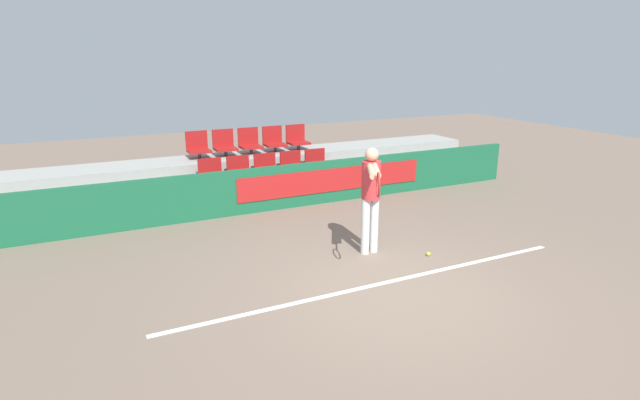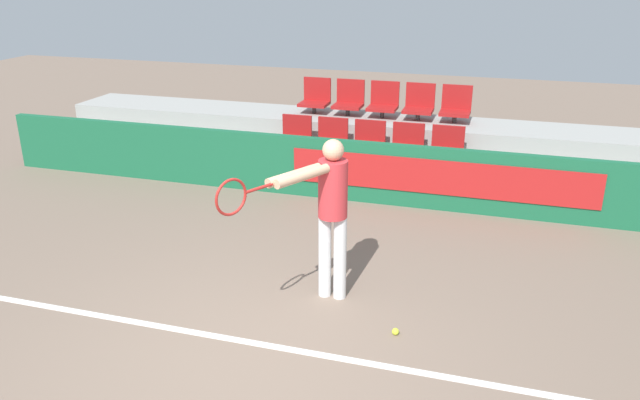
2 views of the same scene
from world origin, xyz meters
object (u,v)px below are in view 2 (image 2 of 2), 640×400
(stadium_chair_3, at_px, (407,146))
(tennis_ball, at_px, (395,332))
(stadium_chair_2, at_px, (368,143))
(tennis_player, at_px, (327,206))
(stadium_chair_8, at_px, (419,104))
(stadium_chair_1, at_px, (331,140))
(stadium_chair_6, at_px, (349,100))
(stadium_chair_7, at_px, (383,102))
(stadium_chair_9, at_px, (456,107))
(stadium_chair_0, at_px, (295,137))
(stadium_chair_5, at_px, (315,98))
(stadium_chair_4, at_px, (447,149))

(stadium_chair_3, distance_m, tennis_ball, 4.12)
(stadium_chair_2, height_order, tennis_player, tennis_player)
(stadium_chair_3, relative_size, stadium_chair_8, 1.00)
(tennis_ball, bearing_deg, stadium_chair_8, 96.50)
(stadium_chair_1, relative_size, stadium_chair_2, 1.00)
(stadium_chair_2, xyz_separation_m, stadium_chair_3, (0.59, 0.00, 0.00))
(stadium_chair_1, xyz_separation_m, stadium_chair_6, (0.00, 1.09, 0.40))
(stadium_chair_7, bearing_deg, stadium_chair_1, -118.29)
(stadium_chair_1, bearing_deg, stadium_chair_9, 31.77)
(stadium_chair_0, distance_m, stadium_chair_8, 2.11)
(stadium_chair_3, height_order, stadium_chair_9, stadium_chair_9)
(tennis_ball, bearing_deg, tennis_player, 150.29)
(stadium_chair_7, bearing_deg, stadium_chair_9, 0.00)
(stadium_chair_1, relative_size, stadium_chair_8, 1.00)
(stadium_chair_8, xyz_separation_m, tennis_player, (-0.21, -4.67, -0.03))
(tennis_player, bearing_deg, stadium_chair_3, 114.22)
(stadium_chair_1, relative_size, stadium_chair_5, 1.00)
(stadium_chair_2, height_order, stadium_chair_3, same)
(stadium_chair_0, xyz_separation_m, stadium_chair_2, (1.18, 0.00, 0.00))
(stadium_chair_1, relative_size, stadium_chair_7, 1.00)
(stadium_chair_4, height_order, stadium_chair_7, stadium_chair_7)
(stadium_chair_5, xyz_separation_m, stadium_chair_6, (0.59, 0.00, 0.00))
(stadium_chair_0, relative_size, stadium_chair_2, 1.00)
(stadium_chair_8, bearing_deg, stadium_chair_0, -148.23)
(stadium_chair_3, bearing_deg, tennis_ball, -81.77)
(stadium_chair_6, xyz_separation_m, stadium_chair_8, (1.18, 0.00, 0.00))
(stadium_chair_0, bearing_deg, stadium_chair_2, 0.00)
(stadium_chair_4, bearing_deg, tennis_ball, -90.06)
(stadium_chair_2, xyz_separation_m, tennis_ball, (1.17, -4.03, -0.62))
(stadium_chair_0, relative_size, tennis_ball, 8.71)
(stadium_chair_7, distance_m, stadium_chair_9, 1.18)
(stadium_chair_9, distance_m, tennis_player, 4.74)
(tennis_ball, bearing_deg, stadium_chair_6, 108.95)
(stadium_chair_2, height_order, stadium_chair_8, stadium_chair_8)
(stadium_chair_6, distance_m, stadium_chair_9, 1.76)
(stadium_chair_1, bearing_deg, stadium_chair_8, 42.90)
(stadium_chair_7, xyz_separation_m, stadium_chair_8, (0.59, 0.00, 0.00))
(stadium_chair_3, relative_size, tennis_player, 0.34)
(stadium_chair_2, distance_m, tennis_player, 3.62)
(stadium_chair_3, relative_size, stadium_chair_4, 1.00)
(stadium_chair_0, xyz_separation_m, tennis_ball, (2.35, -4.03, -0.62))
(stadium_chair_5, height_order, tennis_ball, stadium_chair_5)
(stadium_chair_3, height_order, tennis_ball, stadium_chair_3)
(stadium_chair_5, bearing_deg, stadium_chair_1, -61.71)
(stadium_chair_3, distance_m, stadium_chair_6, 1.65)
(stadium_chair_2, xyz_separation_m, stadium_chair_6, (-0.59, 1.09, 0.40))
(stadium_chair_4, height_order, stadium_chair_9, stadium_chair_9)
(stadium_chair_5, bearing_deg, stadium_chair_2, -42.90)
(stadium_chair_3, height_order, stadium_chair_6, stadium_chair_6)
(stadium_chair_4, bearing_deg, stadium_chair_2, 180.00)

